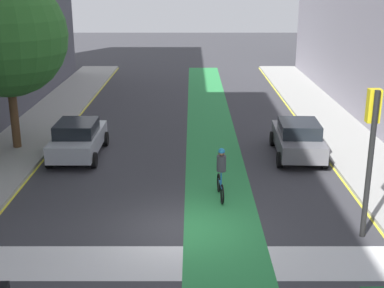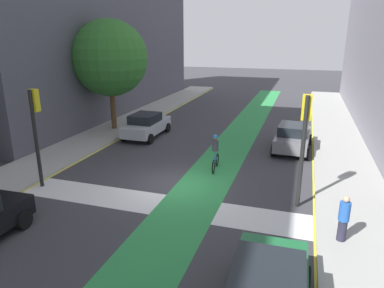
% 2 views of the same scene
% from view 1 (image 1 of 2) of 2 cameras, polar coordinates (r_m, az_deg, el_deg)
% --- Properties ---
extents(ground_plane, '(120.00, 120.00, 0.00)m').
position_cam_1_polar(ground_plane, '(16.22, -0.93, -9.19)').
color(ground_plane, '#38383D').
extents(bike_lane_paint, '(2.40, 60.00, 0.01)m').
position_cam_1_polar(bike_lane_paint, '(16.24, 3.45, -9.16)').
color(bike_lane_paint, '#2D8C47').
rests_on(bike_lane_paint, ground_plane).
extents(crosswalk_band, '(12.00, 1.80, 0.01)m').
position_cam_1_polar(crosswalk_band, '(14.46, -1.07, -12.75)').
color(crosswalk_band, silver).
rests_on(crosswalk_band, ground_plane).
extents(curb_stripe_right, '(0.16, 60.00, 0.01)m').
position_cam_1_polar(curb_stripe_right, '(17.19, 19.74, -8.66)').
color(curb_stripe_right, yellow).
rests_on(curb_stripe_right, ground_plane).
extents(traffic_signal_near_right, '(0.35, 0.52, 4.39)m').
position_cam_1_polar(traffic_signal_near_right, '(15.58, 18.96, 0.85)').
color(traffic_signal_near_right, black).
rests_on(traffic_signal_near_right, ground_plane).
extents(car_grey_right_far, '(2.18, 4.28, 1.57)m').
position_cam_1_polar(car_grey_right_far, '(22.72, 11.50, 0.60)').
color(car_grey_right_far, slate).
rests_on(car_grey_right_far, ground_plane).
extents(car_silver_left_far, '(2.03, 4.20, 1.57)m').
position_cam_1_polar(car_silver_left_far, '(22.80, -12.21, 0.61)').
color(car_silver_left_far, '#B2B7BF').
rests_on(car_silver_left_far, ground_plane).
extents(cyclist_in_lane, '(0.32, 1.73, 1.86)m').
position_cam_1_polar(cyclist_in_lane, '(17.97, 3.23, -3.08)').
color(cyclist_in_lane, black).
rests_on(cyclist_in_lane, ground_plane).
extents(street_tree_near, '(5.11, 5.11, 7.41)m').
position_cam_1_polar(street_tree_near, '(23.60, -19.49, 11.00)').
color(street_tree_near, brown).
rests_on(street_tree_near, sidewalk_left).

